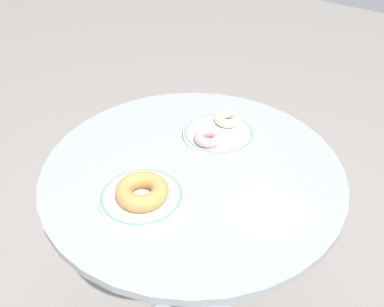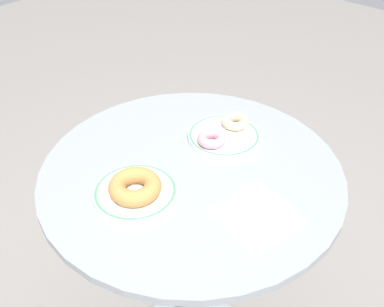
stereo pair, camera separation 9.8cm
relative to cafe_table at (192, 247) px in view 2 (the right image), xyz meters
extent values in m
cylinder|color=gray|center=(0.00, 0.00, 0.26)|extent=(0.68, 0.68, 0.02)
cylinder|color=gray|center=(0.00, 0.00, -0.12)|extent=(0.06, 0.06, 0.72)
cylinder|color=white|center=(-0.14, 0.03, 0.27)|extent=(0.17, 0.17, 0.01)
torus|color=#4C9E66|center=(-0.14, 0.03, 0.27)|extent=(0.17, 0.17, 0.01)
cylinder|color=white|center=(0.14, 0.02, 0.27)|extent=(0.18, 0.18, 0.01)
torus|color=#4C9E66|center=(0.14, 0.02, 0.27)|extent=(0.17, 0.17, 0.01)
torus|color=#BC7F42|center=(-0.15, 0.02, 0.29)|extent=(0.14, 0.14, 0.04)
torus|color=#E0B789|center=(0.19, 0.02, 0.29)|extent=(0.08, 0.08, 0.02)
torus|color=pink|center=(0.09, 0.02, 0.29)|extent=(0.10, 0.10, 0.02)
cube|color=white|center=(-0.02, -0.19, 0.27)|extent=(0.16, 0.16, 0.01)
camera|label=1|loc=(-0.62, -0.43, 0.89)|focal=41.12mm
camera|label=2|loc=(-0.56, -0.51, 0.89)|focal=41.12mm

